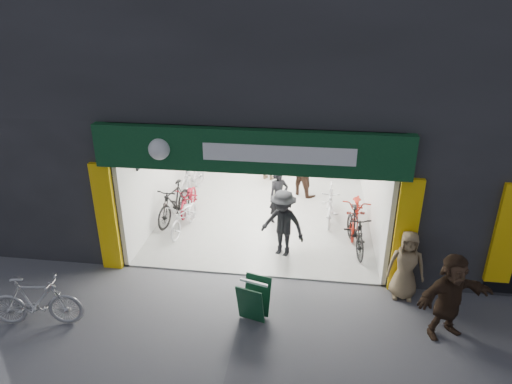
% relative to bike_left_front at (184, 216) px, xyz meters
% --- Properties ---
extents(ground, '(60.00, 60.00, 0.00)m').
position_rel_bike_left_front_xyz_m(ground, '(2.07, -1.88, -0.44)').
color(ground, '#56565B').
rests_on(ground, ground).
extents(building, '(17.00, 10.27, 8.00)m').
position_rel_bike_left_front_xyz_m(building, '(2.98, 3.11, 3.87)').
color(building, '#232326').
rests_on(building, ground).
extents(bike_left_front, '(0.79, 1.74, 0.88)m').
position_rel_bike_left_front_xyz_m(bike_left_front, '(0.00, 0.00, 0.00)').
color(bike_left_front, silver).
rests_on(bike_left_front, ground).
extents(bike_left_midfront, '(0.88, 1.92, 1.11)m').
position_rel_bike_left_front_xyz_m(bike_left_midfront, '(-0.43, 0.55, 0.12)').
color(bike_left_midfront, black).
rests_on(bike_left_midfront, ground).
extents(bike_left_midback, '(0.57, 1.61, 0.84)m').
position_rel_bike_left_front_xyz_m(bike_left_midback, '(-0.20, 1.18, -0.02)').
color(bike_left_midback, maroon).
rests_on(bike_left_midback, ground).
extents(bike_left_back, '(0.77, 1.94, 1.13)m').
position_rel_bike_left_front_xyz_m(bike_left_back, '(-0.43, 2.52, 0.13)').
color(bike_left_back, '#B3B2B7').
rests_on(bike_left_back, ground).
extents(bike_right_front, '(0.77, 1.84, 1.07)m').
position_rel_bike_left_front_xyz_m(bike_right_front, '(4.47, -0.36, 0.10)').
color(bike_right_front, black).
rests_on(bike_right_front, ground).
extents(bike_right_mid, '(0.97, 2.11, 1.07)m').
position_rel_bike_left_front_xyz_m(bike_right_mid, '(4.57, 0.69, 0.09)').
color(bike_right_mid, maroon).
rests_on(bike_right_mid, ground).
extents(bike_right_back, '(0.57, 1.76, 1.04)m').
position_rel_bike_left_front_xyz_m(bike_right_back, '(3.88, 1.16, 0.08)').
color(bike_right_back, silver).
rests_on(bike_right_back, ground).
extents(parked_bike, '(1.82, 0.75, 1.06)m').
position_rel_bike_left_front_xyz_m(parked_bike, '(-1.77, -4.03, 0.09)').
color(parked_bike, '#A8A9AD').
rests_on(parked_bike, ground).
extents(customer_a, '(0.69, 0.63, 1.57)m').
position_rel_bike_left_front_xyz_m(customer_a, '(2.45, 0.83, 0.34)').
color(customer_a, black).
rests_on(customer_a, ground).
extents(customer_b, '(1.17, 1.12, 1.91)m').
position_rel_bike_left_front_xyz_m(customer_b, '(3.06, 2.82, 0.51)').
color(customer_b, '#332017').
rests_on(customer_b, ground).
extents(customer_c, '(1.27, 1.01, 1.72)m').
position_rel_bike_left_front_xyz_m(customer_c, '(2.70, -0.88, 0.42)').
color(customer_c, black).
rests_on(customer_c, ground).
extents(customer_d, '(1.03, 0.66, 1.63)m').
position_rel_bike_left_front_xyz_m(customer_d, '(1.85, 3.89, 0.38)').
color(customer_d, '#7C6348').
rests_on(customer_d, ground).
extents(pedestrian_near, '(0.79, 0.55, 1.54)m').
position_rel_bike_left_front_xyz_m(pedestrian_near, '(5.37, -2.18, 0.33)').
color(pedestrian_near, '#86704E').
rests_on(pedestrian_near, ground).
extents(pedestrian_far, '(1.66, 1.13, 1.72)m').
position_rel_bike_left_front_xyz_m(pedestrian_far, '(5.96, -3.27, 0.42)').
color(pedestrian_far, '#352418').
rests_on(pedestrian_far, ground).
extents(sandwich_board, '(0.67, 0.68, 0.84)m').
position_rel_bike_left_front_xyz_m(sandwich_board, '(2.34, -3.31, 0.02)').
color(sandwich_board, '#0D351E').
rests_on(sandwich_board, ground).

